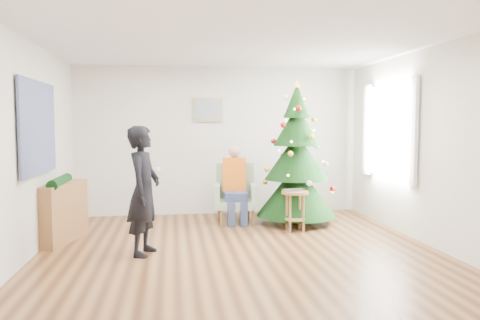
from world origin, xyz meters
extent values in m
plane|color=brown|center=(0.00, 0.00, 0.00)|extent=(5.00, 5.00, 0.00)
plane|color=white|center=(0.00, 0.00, 2.60)|extent=(5.00, 5.00, 0.00)
plane|color=silver|center=(0.00, 2.50, 1.30)|extent=(5.00, 0.00, 5.00)
plane|color=silver|center=(0.00, -2.50, 1.30)|extent=(5.00, 0.00, 5.00)
plane|color=silver|center=(-2.50, 0.00, 1.30)|extent=(0.00, 5.00, 5.00)
plane|color=silver|center=(2.50, 0.00, 1.30)|extent=(0.00, 5.00, 5.00)
cube|color=white|center=(2.47, 1.00, 1.50)|extent=(0.04, 1.30, 1.40)
cube|color=white|center=(2.44, 0.25, 1.50)|extent=(0.05, 0.25, 1.50)
cube|color=white|center=(2.44, 1.75, 1.50)|extent=(0.05, 0.25, 1.50)
cylinder|color=#3F2816|center=(1.14, 1.48, 0.15)|extent=(0.10, 0.10, 0.30)
cone|color=black|center=(1.14, 1.48, 0.54)|extent=(1.28, 1.28, 0.84)
cone|color=black|center=(1.14, 1.48, 1.08)|extent=(1.02, 1.02, 0.74)
cone|color=black|center=(1.14, 1.48, 1.57)|extent=(0.75, 0.75, 0.64)
cone|color=black|center=(1.14, 1.48, 1.97)|extent=(0.43, 0.43, 0.54)
cone|color=gold|center=(1.14, 1.48, 2.24)|extent=(0.14, 0.14, 0.14)
cylinder|color=brown|center=(0.97, 0.91, 0.59)|extent=(0.40, 0.40, 0.04)
cylinder|color=brown|center=(0.97, 0.91, 0.18)|extent=(0.30, 0.30, 0.02)
imported|color=silver|center=(0.97, 0.91, 0.62)|extent=(0.38, 0.30, 0.03)
cube|color=#8FAA89|center=(0.17, 1.63, 0.31)|extent=(0.69, 0.65, 0.12)
cube|color=#8FAA89|center=(0.20, 1.90, 0.65)|extent=(0.63, 0.18, 0.60)
cube|color=#8FAA89|center=(-0.12, 1.66, 0.47)|extent=(0.14, 0.50, 0.30)
cube|color=#8FAA89|center=(0.46, 1.60, 0.47)|extent=(0.14, 0.50, 0.30)
cube|color=navy|center=(0.17, 1.56, 0.44)|extent=(0.40, 0.41, 0.14)
cube|color=#D66214|center=(0.17, 1.76, 0.77)|extent=(0.39, 0.24, 0.55)
sphere|color=tan|center=(0.17, 1.74, 1.15)|extent=(0.20, 0.20, 0.20)
imported|color=black|center=(-1.18, -0.02, 0.79)|extent=(0.51, 0.65, 1.58)
cube|color=white|center=(-1.01, -0.05, 1.05)|extent=(0.07, 0.13, 0.04)
cube|color=brown|center=(-2.33, 0.76, 0.40)|extent=(0.55, 1.04, 0.80)
cylinder|color=black|center=(-2.33, 0.76, 0.82)|extent=(0.14, 0.90, 0.14)
cube|color=black|center=(-2.46, 0.30, 1.55)|extent=(0.03, 1.50, 1.15)
cube|color=tan|center=(-0.20, 2.47, 1.85)|extent=(0.52, 0.03, 0.42)
cube|color=gray|center=(-0.20, 2.45, 1.85)|extent=(0.44, 0.02, 0.34)
camera|label=1|loc=(-0.82, -5.77, 1.59)|focal=35.00mm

